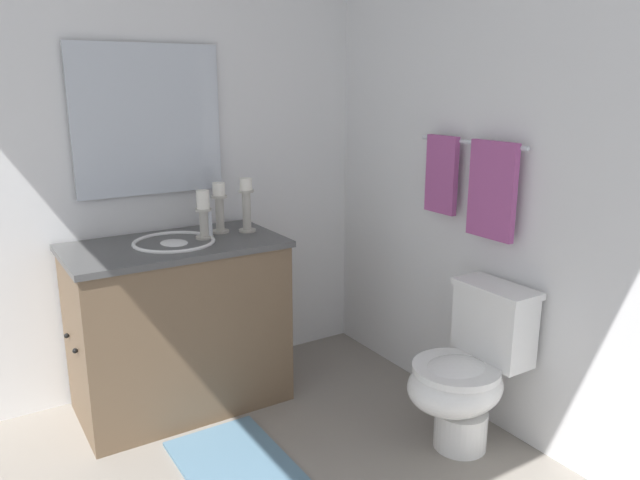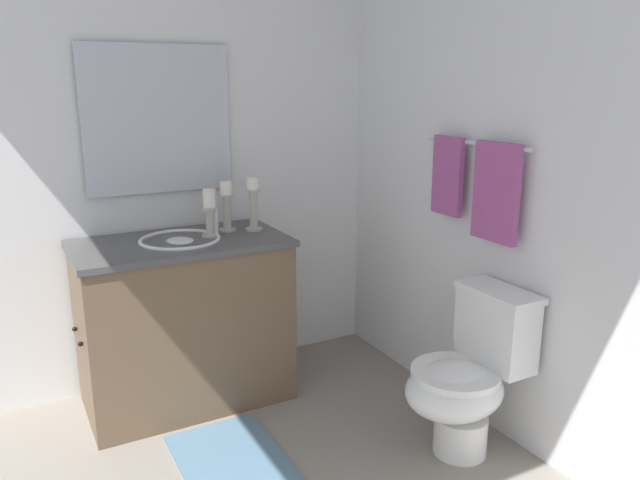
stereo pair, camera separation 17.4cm
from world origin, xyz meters
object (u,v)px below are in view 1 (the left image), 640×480
vanity_cabinet (179,325)px  candle_holder_short (220,207)px  mirror (148,120)px  towel_near_vanity (442,175)px  candle_holder_tall (246,204)px  towel_center (492,190)px  bath_mat (234,462)px  candle_holder_mid (204,213)px  towel_bar (471,142)px  sink_basin (175,250)px  toilet (467,373)px

vanity_cabinet → candle_holder_short: 0.64m
mirror → candle_holder_short: size_ratio=2.87×
vanity_cabinet → towel_near_vanity: 1.51m
candle_holder_tall → towel_center: (0.96, 0.75, 0.14)m
bath_mat → candle_holder_tall: bearing=148.0°
towel_center → vanity_cabinet: bearing=-129.1°
mirror → candle_holder_mid: (0.27, 0.16, -0.45)m
towel_bar → towel_center: size_ratio=1.49×
towel_center → bath_mat: size_ratio=0.73×
sink_basin → toilet: size_ratio=0.54×
sink_basin → towel_near_vanity: bearing=62.0°
candle_holder_mid → candle_holder_tall: bearing=93.7°
sink_basin → towel_bar: bearing=56.5°
toilet → towel_center: size_ratio=1.71×
toilet → sink_basin: bearing=-137.9°
candle_holder_mid → candle_holder_short: bearing=121.3°
mirror → towel_center: 1.71m
towel_bar → towel_near_vanity: bearing=-173.7°
mirror → toilet: bearing=35.6°
towel_bar → bath_mat: (-0.15, -1.18, -1.35)m
towel_bar → bath_mat: 1.80m
mirror → toilet: mirror is taller
candle_holder_short → bath_mat: size_ratio=0.44×
candle_holder_short → candle_holder_mid: candle_holder_short is taller
sink_basin → bath_mat: 1.03m
candle_holder_tall → candle_holder_short: bearing=-113.2°
candle_holder_mid → towel_bar: towel_bar is taller
towel_near_vanity → towel_bar: bearing=6.3°
sink_basin → candle_holder_short: size_ratio=1.53×
candle_holder_short → candle_holder_mid: 0.14m
vanity_cabinet → candle_holder_short: size_ratio=4.00×
vanity_cabinet → candle_holder_tall: candle_holder_tall is taller
vanity_cabinet → towel_center: bearing=50.9°
vanity_cabinet → candle_holder_tall: bearing=93.1°
sink_basin → mirror: size_ratio=0.53×
sink_basin → towel_near_vanity: 1.36m
sink_basin → candle_holder_mid: size_ratio=1.65×
toilet → candle_holder_short: bearing=-149.1°
candle_holder_mid → towel_near_vanity: size_ratio=0.64×
towel_bar → bath_mat: size_ratio=1.09×
candle_holder_mid → bath_mat: 1.18m
towel_near_vanity → towel_center: bearing=0.0°
vanity_cabinet → candle_holder_mid: (-0.01, 0.16, 0.56)m
toilet → vanity_cabinet: bearing=-137.9°
candle_holder_mid → vanity_cabinet: bearing=-88.0°
candle_holder_tall → vanity_cabinet: bearing=-86.9°
towel_near_vanity → toilet: bearing=-24.9°
sink_basin → towel_bar: towel_bar is taller
vanity_cabinet → mirror: bearing=180.0°
mirror → candle_holder_tall: (0.26, 0.40, -0.43)m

